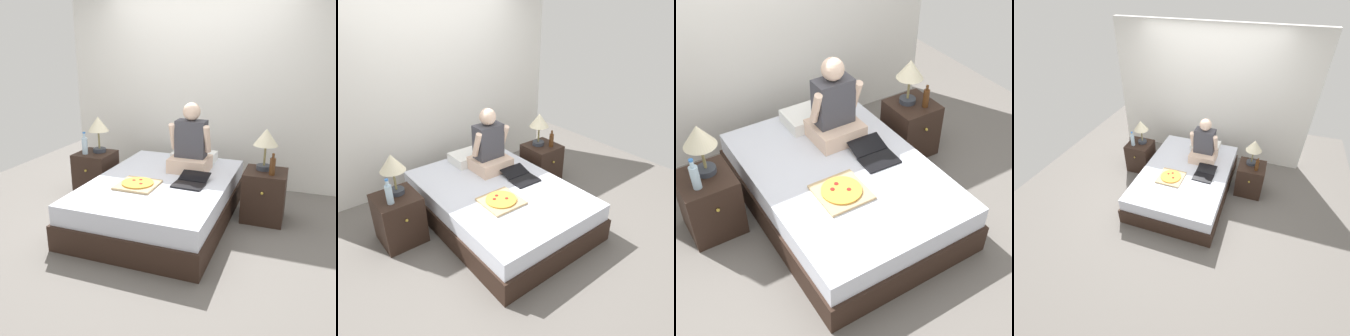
# 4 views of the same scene
# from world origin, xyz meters

# --- Properties ---
(ground_plane) EXTENTS (5.74, 5.74, 0.00)m
(ground_plane) POSITION_xyz_m (0.00, 0.00, 0.00)
(ground_plane) COLOR #66605B
(wall_back) EXTENTS (3.74, 0.12, 2.50)m
(wall_back) POSITION_xyz_m (0.00, 1.40, 1.25)
(wall_back) COLOR silver
(wall_back) RESTS_ON ground
(bed) EXTENTS (1.45, 2.09, 0.45)m
(bed) POSITION_xyz_m (0.00, 0.00, 0.22)
(bed) COLOR black
(bed) RESTS_ON ground
(nightstand_left) EXTENTS (0.44, 0.47, 0.55)m
(nightstand_left) POSITION_xyz_m (-1.05, 0.37, 0.28)
(nightstand_left) COLOR black
(nightstand_left) RESTS_ON ground
(lamp_on_left_nightstand) EXTENTS (0.26, 0.26, 0.45)m
(lamp_on_left_nightstand) POSITION_xyz_m (-1.01, 0.42, 0.88)
(lamp_on_left_nightstand) COLOR #333842
(lamp_on_left_nightstand) RESTS_ON nightstand_left
(water_bottle) EXTENTS (0.07, 0.07, 0.28)m
(water_bottle) POSITION_xyz_m (-1.13, 0.28, 0.66)
(water_bottle) COLOR silver
(water_bottle) RESTS_ON nightstand_left
(nightstand_right) EXTENTS (0.44, 0.47, 0.55)m
(nightstand_right) POSITION_xyz_m (1.05, 0.37, 0.28)
(nightstand_right) COLOR black
(nightstand_right) RESTS_ON ground
(lamp_on_right_nightstand) EXTENTS (0.26, 0.26, 0.45)m
(lamp_on_right_nightstand) POSITION_xyz_m (1.02, 0.42, 0.88)
(lamp_on_right_nightstand) COLOR #333842
(lamp_on_right_nightstand) RESTS_ON nightstand_right
(beer_bottle) EXTENTS (0.06, 0.06, 0.23)m
(beer_bottle) POSITION_xyz_m (1.12, 0.27, 0.65)
(beer_bottle) COLOR #512D14
(beer_bottle) RESTS_ON nightstand_right
(pillow) EXTENTS (0.52, 0.34, 0.12)m
(pillow) POSITION_xyz_m (0.13, 0.76, 0.51)
(pillow) COLOR white
(pillow) RESTS_ON bed
(person_seated) EXTENTS (0.47, 0.40, 0.78)m
(person_seated) POSITION_xyz_m (0.19, 0.42, 0.74)
(person_seated) COLOR beige
(person_seated) RESTS_ON bed
(laptop) EXTENTS (0.33, 0.43, 0.07)m
(laptop) POSITION_xyz_m (0.33, -0.03, 0.47)
(laptop) COLOR black
(laptop) RESTS_ON bed
(pizza_box) EXTENTS (0.40, 0.40, 0.05)m
(pizza_box) POSITION_xyz_m (-0.16, -0.27, 0.47)
(pizza_box) COLOR tan
(pizza_box) RESTS_ON bed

